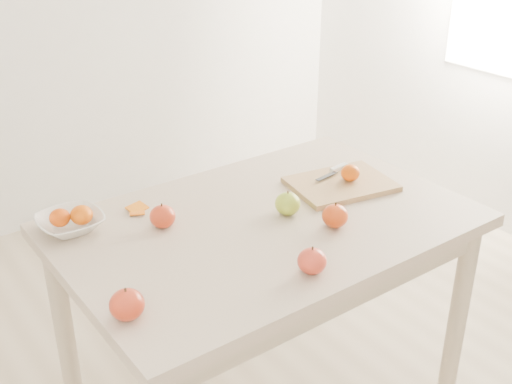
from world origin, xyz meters
TOP-DOWN VIEW (x-y plane):
  - table at (0.00, 0.00)m, footprint 1.20×0.80m
  - cutting_board at (0.33, 0.03)m, footprint 0.36×0.29m
  - board_tangerine at (0.36, 0.02)m, footprint 0.06×0.06m
  - fruit_bowl at (-0.49, 0.28)m, footprint 0.18×0.18m
  - bowl_tangerine_near at (-0.52, 0.29)m, footprint 0.06×0.06m
  - bowl_tangerine_far at (-0.46, 0.26)m, footprint 0.06×0.06m
  - orange_peel_a at (-0.28, 0.28)m, footprint 0.07×0.06m
  - orange_peel_b at (-0.29, 0.25)m, footprint 0.06×0.05m
  - paring_knife at (0.38, 0.10)m, footprint 0.17×0.06m
  - apple_green at (0.07, -0.01)m, footprint 0.08×0.08m
  - apple_red_c at (-0.08, -0.30)m, footprint 0.08×0.08m
  - apple_red_d at (-0.54, -0.19)m, footprint 0.08×0.08m
  - apple_red_e at (0.13, -0.15)m, footprint 0.08×0.08m
  - apple_red_a at (-0.27, 0.14)m, footprint 0.08×0.08m

SIDE VIEW (x-z plane):
  - table at x=0.00m, z-range 0.28..1.03m
  - orange_peel_a at x=-0.28m, z-range 0.75..0.76m
  - orange_peel_b at x=-0.29m, z-range 0.75..0.76m
  - cutting_board at x=0.33m, z-range 0.75..0.77m
  - fruit_bowl at x=-0.49m, z-range 0.75..0.80m
  - paring_knife at x=0.38m, z-range 0.77..0.78m
  - apple_red_a at x=-0.27m, z-range 0.75..0.82m
  - apple_red_c at x=-0.08m, z-range 0.75..0.82m
  - apple_red_e at x=0.13m, z-range 0.75..0.82m
  - apple_green at x=0.07m, z-range 0.75..0.82m
  - apple_red_d at x=-0.54m, z-range 0.75..0.82m
  - bowl_tangerine_near at x=-0.52m, z-range 0.77..0.82m
  - board_tangerine at x=0.36m, z-range 0.77..0.82m
  - bowl_tangerine_far at x=-0.46m, z-range 0.77..0.82m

